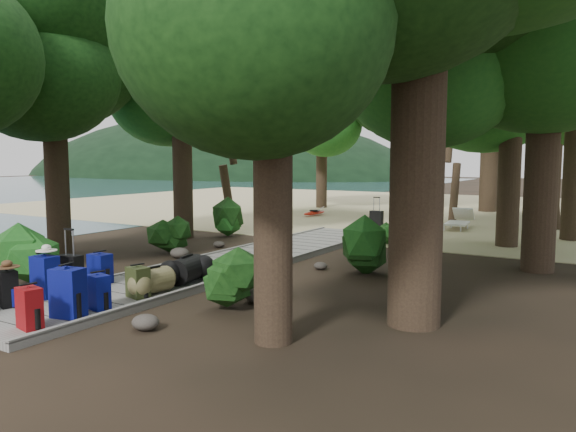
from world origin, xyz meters
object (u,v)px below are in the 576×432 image
Objects in this scene: backpack_left_c at (45,274)px; backpack_left_d at (100,267)px; duffel_right_black at (187,270)px; backpack_left_b at (7,286)px; backpack_right_a at (29,306)px; suitcase_on_boardwalk at (71,273)px; duffel_right_khaki at (153,281)px; backpack_right_c at (98,290)px; backpack_right_d at (138,281)px; sun_lounger at (457,219)px; lone_suitcase_on_sand at (376,221)px; backpack_right_b at (68,290)px; kayak at (314,212)px.

backpack_left_c is 1.28× the size of backpack_left_d.
duffel_right_black is (1.23, 2.03, -0.14)m from backpack_left_c.
backpack_left_b reaches higher than backpack_right_a.
duffel_right_khaki is at bearing 20.75° from suitcase_on_boardwalk.
backpack_left_b is at bearing -143.31° from backpack_right_c.
backpack_left_b is at bearing -118.24° from backpack_right_d.
suitcase_on_boardwalk is at bearing 89.12° from backpack_left_c.
backpack_left_b is 0.30× the size of sun_lounger.
backpack_left_d is at bearing 177.60° from backpack_right_d.
backpack_right_c is (0.01, 1.13, -0.02)m from backpack_right_a.
backpack_right_c is at bearing -40.67° from backpack_left_d.
backpack_right_c is (1.31, 0.62, -0.02)m from backpack_left_b.
duffel_right_black is (1.31, 0.86, -0.06)m from backpack_left_d.
duffel_right_khaki is at bearing -87.27° from lone_suitcase_on_sand.
backpack_right_b is at bearing -22.04° from backpack_left_c.
lone_suitcase_on_sand is 4.98m from kayak.
backpack_left_c reaches higher than backpack_right_a.
backpack_left_c is (0.00, 0.65, 0.07)m from backpack_left_b.
lone_suitcase_on_sand is (-0.20, 10.56, -0.06)m from backpack_right_d.
backpack_right_b is at bearing -51.20° from backpack_left_d.
backpack_left_b reaches higher than backpack_left_d.
sun_lounger reaches higher than kayak.
sun_lounger reaches higher than lone_suitcase_on_sand.
sun_lounger is at bearing 86.86° from duffel_right_khaki.
backpack_left_d is at bearing -73.37° from kayak.
backpack_left_d is 1.08× the size of backpack_right_d.
backpack_right_c is at bearing 76.15° from backpack_right_b.
suitcase_on_boardwalk is 0.30× the size of sun_lounger.
backpack_left_d is at bearing 116.87° from backpack_right_b.
lone_suitcase_on_sand is (-0.22, 10.24, 0.01)m from duffel_right_khaki.
suitcase_on_boardwalk is 14.20m from kayak.
backpack_right_d is at bearing 65.68° from backpack_left_b.
backpack_right_b is at bearing 103.28° from backpack_right_a.
backpack_left_d is at bearing -111.84° from sun_lounger.
backpack_right_b is at bearing -69.75° from kayak.
lone_suitcase_on_sand is at bearing 79.00° from suitcase_on_boardwalk.
backpack_left_b is 1.92m from backpack_right_d.
backpack_right_d reaches higher than duffel_right_khaki.
suitcase_on_boardwalk is at bearing -73.59° from kayak.
suitcase_on_boardwalk reaches higher than backpack_left_b.
backpack_right_d is (1.35, -0.39, -0.02)m from backpack_left_d.
backpack_right_c is at bearing -99.02° from duffel_right_black.
backpack_right_b is 1.34m from backpack_right_d.
suitcase_on_boardwalk reaches higher than duffel_right_khaki.
backpack_right_a is at bearing -70.29° from kayak.
suitcase_on_boardwalk is (0.02, 1.12, 0.00)m from backpack_left_b.
lone_suitcase_on_sand is (1.15, 10.17, -0.08)m from backpack_left_d.
duffel_right_black is (-0.05, 2.57, -0.16)m from backpack_right_b.
backpack_left_d is 0.94× the size of duffel_right_khaki.
kayak is (-4.10, 12.35, -0.18)m from duffel_right_black.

